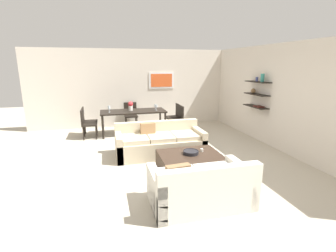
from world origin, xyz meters
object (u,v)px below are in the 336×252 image
dining_chair_right_near (178,117)px  dining_chair_left_near (86,122)px  candle_jar (202,150)px  wine_glass_right_far (155,106)px  loveseat_white (201,188)px  wine_glass_left_far (109,107)px  dining_table (133,113)px  centerpiece_vase (131,106)px  dining_chair_left_far (87,119)px  dining_chair_head (131,113)px  wine_glass_head (132,105)px  decorative_bowl (191,152)px  wine_glass_left_near (109,108)px  dining_chair_right_far (175,115)px  sofa_beige (160,143)px  wine_glass_right_near (156,106)px  coffee_table (190,163)px

dining_chair_right_near → dining_chair_left_near: bearing=180.0°
candle_jar → wine_glass_right_far: wine_glass_right_far is taller
loveseat_white → wine_glass_left_far: (-1.27, 4.57, 0.58)m
dining_chair_right_near → dining_chair_left_near: size_ratio=1.00×
dining_table → wine_glass_right_far: (0.74, 0.11, 0.18)m
centerpiece_vase → dining_chair_left_far: bearing=174.1°
dining_chair_head → wine_glass_head: wine_glass_head is taller
loveseat_white → dining_chair_left_near: 4.70m
dining_table → dining_chair_head: dining_chair_head is taller
decorative_bowl → wine_glass_left_near: 3.49m
dining_chair_left_near → centerpiece_vase: 1.43m
wine_glass_right_far → centerpiece_vase: size_ratio=0.55×
dining_table → wine_glass_left_near: size_ratio=11.61×
candle_jar → dining_chair_right_far: (0.34, 3.33, 0.09)m
sofa_beige → wine_glass_right_near: wine_glass_right_near is taller
dining_chair_right_far → centerpiece_vase: bearing=-174.7°
coffee_table → dining_chair_left_near: dining_chair_left_near is taller
dining_chair_head → dining_chair_left_near: bearing=-144.1°
decorative_bowl → wine_glass_head: size_ratio=1.81×
wine_glass_head → wine_glass_right_far: wine_glass_head is taller
sofa_beige → dining_chair_left_near: (-1.83, 1.89, 0.21)m
sofa_beige → dining_chair_right_far: 2.50m
decorative_bowl → dining_chair_left_near: bearing=126.6°
dining_table → centerpiece_vase: (-0.07, 0.05, 0.23)m
coffee_table → dining_table: size_ratio=0.62×
candle_jar → wine_glass_head: 3.70m
sofa_beige → decorative_bowl: sofa_beige is taller
wine_glass_left_far → wine_glass_right_near: 1.49m
dining_chair_head → dining_table: bearing=-90.0°
loveseat_white → dining_chair_left_far: 5.05m
wine_glass_right_far → centerpiece_vase: bearing=-176.3°
loveseat_white → coffee_table: bearing=78.2°
dining_chair_right_far → centerpiece_vase: centerpiece_vase is taller
coffee_table → centerpiece_vase: centerpiece_vase is taller
dining_chair_left_near → wine_glass_head: size_ratio=4.83×
dining_chair_right_near → wine_glass_left_far: bearing=172.1°
wine_glass_right_near → wine_glass_right_far: bearing=90.0°
wine_glass_head → dining_table: bearing=-90.0°
dining_chair_head → wine_glass_right_near: 1.25m
wine_glass_head → wine_glass_right_far: size_ratio=1.13×
dining_chair_head → dining_chair_left_near: size_ratio=1.00×
loveseat_white → dining_chair_right_near: (0.89, 4.27, 0.21)m
dining_table → dining_chair_left_far: bearing=172.3°
sofa_beige → wine_glass_head: bearing=99.3°
wine_glass_left_near → wine_glass_right_near: size_ratio=1.00×
wine_glass_right_near → candle_jar: bearing=-83.5°
candle_jar → wine_glass_left_far: wine_glass_left_far is taller
wine_glass_left_near → dining_chair_right_far: bearing=7.9°
dining_chair_left_near → wine_glass_right_far: wine_glass_right_far is taller
coffee_table → dining_chair_right_far: (0.63, 3.44, 0.31)m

